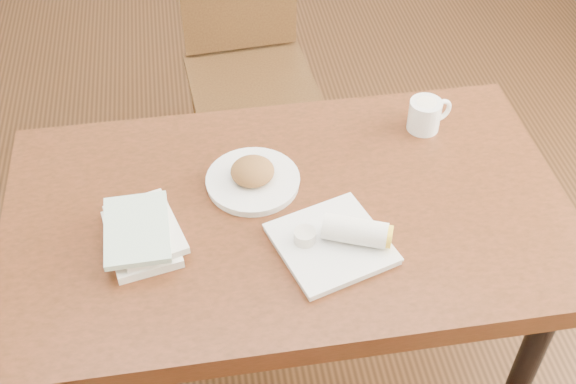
{
  "coord_description": "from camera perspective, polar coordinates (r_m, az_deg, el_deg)",
  "views": [
    {
      "loc": [
        -0.18,
        -1.15,
        1.95
      ],
      "look_at": [
        0.0,
        0.0,
        0.8
      ],
      "focal_mm": 45.0,
      "sensor_mm": 36.0,
      "label": 1
    }
  ],
  "objects": [
    {
      "name": "ground",
      "position": [
        2.28,
        0.0,
        -14.57
      ],
      "size": [
        4.0,
        5.0,
        0.01
      ],
      "primitive_type": "cube",
      "color": "#472814",
      "rests_on": "ground"
    },
    {
      "name": "table",
      "position": [
        1.73,
        0.0,
        -3.13
      ],
      "size": [
        1.31,
        0.77,
        0.75
      ],
      "color": "#5F2A16",
      "rests_on": "ground"
    },
    {
      "name": "chair_far",
      "position": [
        2.54,
        -3.32,
        11.01
      ],
      "size": [
        0.45,
        0.45,
        0.95
      ],
      "color": "#4E3316",
      "rests_on": "ground"
    },
    {
      "name": "plate_scone",
      "position": [
        1.71,
        -2.8,
        1.16
      ],
      "size": [
        0.23,
        0.23,
        0.07
      ],
      "color": "white",
      "rests_on": "table"
    },
    {
      "name": "coffee_mug",
      "position": [
        1.89,
        10.84,
        6.05
      ],
      "size": [
        0.12,
        0.08,
        0.08
      ],
      "color": "white",
      "rests_on": "table"
    },
    {
      "name": "plate_burrito",
      "position": [
        1.58,
        4.05,
        -3.76
      ],
      "size": [
        0.29,
        0.29,
        0.08
      ],
      "color": "white",
      "rests_on": "table"
    },
    {
      "name": "book_stack",
      "position": [
        1.61,
        -11.5,
        -3.21
      ],
      "size": [
        0.19,
        0.24,
        0.05
      ],
      "color": "white",
      "rests_on": "table"
    }
  ]
}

